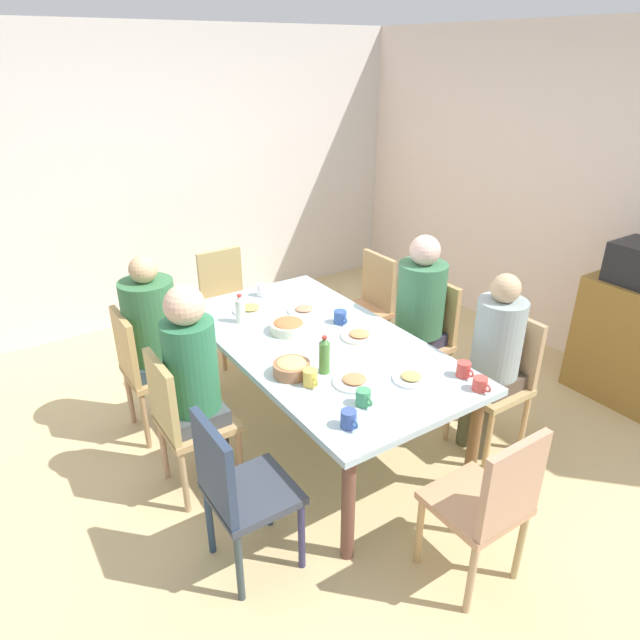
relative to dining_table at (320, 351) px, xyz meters
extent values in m
plane|color=#CFB57F|center=(0.00, 0.00, -0.65)|extent=(5.94, 5.94, 0.00)
cube|color=beige|center=(0.00, 2.46, 0.65)|extent=(5.19, 0.12, 2.60)
cube|color=silver|center=(-2.53, 0.00, 0.65)|extent=(0.12, 5.05, 2.60)
cube|color=#ADC7CD|center=(0.00, 0.00, 0.05)|extent=(2.05, 1.09, 0.04)
cylinder|color=brown|center=(-0.92, -0.45, -0.31)|extent=(0.07, 0.07, 0.68)
cylinder|color=brown|center=(0.92, -0.45, -0.31)|extent=(0.07, 0.07, 0.68)
cylinder|color=brown|center=(-0.92, 0.45, -0.31)|extent=(0.07, 0.07, 0.68)
cylinder|color=brown|center=(0.92, 0.45, -0.31)|extent=(0.07, 0.07, 0.68)
cube|color=tan|center=(-0.68, -0.85, -0.21)|extent=(0.40, 0.40, 0.04)
cylinder|color=tan|center=(-0.85, -1.02, -0.44)|extent=(0.04, 0.04, 0.43)
cylinder|color=tan|center=(-0.51, -1.02, -0.44)|extent=(0.04, 0.04, 0.43)
cylinder|color=tan|center=(-0.85, -0.68, -0.44)|extent=(0.04, 0.04, 0.43)
cylinder|color=tan|center=(-0.51, -0.68, -0.44)|extent=(0.04, 0.04, 0.43)
cube|color=tan|center=(-0.68, -1.03, 0.02)|extent=(0.38, 0.04, 0.45)
cylinder|color=#2E2E44|center=(-0.76, -0.75, -0.43)|extent=(0.09, 0.09, 0.45)
cylinder|color=#363748|center=(-0.60, -0.75, -0.43)|extent=(0.09, 0.09, 0.45)
cube|color=#283B42|center=(-0.68, -0.85, -0.15)|extent=(0.30, 0.30, 0.10)
cylinder|color=#366F42|center=(-0.68, -0.85, 0.16)|extent=(0.34, 0.34, 0.54)
sphere|color=tan|center=(-0.68, -0.85, 0.51)|extent=(0.17, 0.17, 0.17)
cube|color=tan|center=(-0.68, 0.85, -0.21)|extent=(0.40, 0.40, 0.04)
cylinder|color=tan|center=(-0.51, 1.02, -0.44)|extent=(0.04, 0.04, 0.43)
cylinder|color=tan|center=(-0.85, 1.02, -0.44)|extent=(0.04, 0.04, 0.43)
cylinder|color=tan|center=(-0.51, 0.68, -0.44)|extent=(0.04, 0.04, 0.43)
cylinder|color=tan|center=(-0.85, 0.68, -0.44)|extent=(0.04, 0.04, 0.43)
cube|color=tan|center=(-0.68, 1.03, 0.02)|extent=(0.38, 0.04, 0.45)
cube|color=#363A46|center=(0.68, -0.85, -0.21)|extent=(0.40, 0.40, 0.04)
cylinder|color=#253A52|center=(0.51, -1.02, -0.44)|extent=(0.04, 0.04, 0.43)
cylinder|color=#324043|center=(0.85, -1.02, -0.44)|extent=(0.04, 0.04, 0.43)
cylinder|color=#2A3F53|center=(0.51, -0.68, -0.44)|extent=(0.04, 0.04, 0.43)
cylinder|color=#322F56|center=(0.85, -0.68, -0.44)|extent=(0.04, 0.04, 0.43)
cube|color=#293750|center=(0.68, -1.03, 0.02)|extent=(0.38, 0.04, 0.45)
cube|color=tan|center=(0.00, 0.85, -0.21)|extent=(0.40, 0.40, 0.04)
cylinder|color=tan|center=(0.17, 1.02, -0.44)|extent=(0.04, 0.04, 0.43)
cylinder|color=tan|center=(-0.17, 1.02, -0.44)|extent=(0.04, 0.04, 0.43)
cylinder|color=tan|center=(0.17, 0.68, -0.44)|extent=(0.04, 0.04, 0.43)
cylinder|color=tan|center=(-0.17, 0.68, -0.44)|extent=(0.04, 0.04, 0.43)
cube|color=tan|center=(0.00, 1.03, 0.02)|extent=(0.38, 0.04, 0.45)
cylinder|color=#243048|center=(0.08, 0.75, -0.43)|extent=(0.09, 0.09, 0.45)
cylinder|color=#29294B|center=(-0.08, 0.75, -0.43)|extent=(0.09, 0.09, 0.45)
cube|color=#323046|center=(0.00, 0.85, -0.15)|extent=(0.30, 0.30, 0.10)
cylinder|color=#3B734E|center=(0.00, 0.85, 0.16)|extent=(0.34, 0.34, 0.52)
sphere|color=beige|center=(0.00, 0.85, 0.51)|extent=(0.21, 0.21, 0.21)
cube|color=tan|center=(0.68, 0.85, -0.21)|extent=(0.40, 0.40, 0.04)
cylinder|color=tan|center=(0.85, 1.02, -0.44)|extent=(0.04, 0.04, 0.43)
cylinder|color=tan|center=(0.51, 1.02, -0.44)|extent=(0.04, 0.04, 0.43)
cylinder|color=tan|center=(0.85, 0.68, -0.44)|extent=(0.04, 0.04, 0.43)
cylinder|color=tan|center=(0.51, 0.68, -0.44)|extent=(0.04, 0.04, 0.43)
cube|color=tan|center=(0.68, 1.03, 0.02)|extent=(0.38, 0.04, 0.45)
cylinder|color=brown|center=(0.76, 0.75, -0.43)|extent=(0.09, 0.09, 0.45)
cylinder|color=brown|center=(0.60, 0.75, -0.43)|extent=(0.09, 0.09, 0.45)
cube|color=brown|center=(0.68, 0.85, -0.15)|extent=(0.30, 0.30, 0.10)
cylinder|color=#91A0A2|center=(0.68, 0.85, 0.14)|extent=(0.30, 0.30, 0.49)
sphere|color=tan|center=(0.68, 0.85, 0.47)|extent=(0.18, 0.18, 0.18)
cube|color=tan|center=(0.00, -0.85, -0.21)|extent=(0.40, 0.40, 0.04)
cylinder|color=tan|center=(-0.17, -1.02, -0.44)|extent=(0.04, 0.04, 0.43)
cylinder|color=tan|center=(0.17, -1.02, -0.44)|extent=(0.04, 0.04, 0.43)
cylinder|color=tan|center=(-0.17, -0.68, -0.44)|extent=(0.04, 0.04, 0.43)
cylinder|color=tan|center=(0.17, -0.68, -0.44)|extent=(0.04, 0.04, 0.43)
cube|color=tan|center=(0.00, -1.03, 0.02)|extent=(0.38, 0.04, 0.45)
cylinder|color=#41373B|center=(-0.08, -0.75, -0.43)|extent=(0.09, 0.09, 0.45)
cylinder|color=#42383A|center=(0.08, -0.75, -0.43)|extent=(0.09, 0.09, 0.45)
cube|color=#424649|center=(0.00, -0.85, -0.15)|extent=(0.30, 0.30, 0.10)
cylinder|color=#2E734B|center=(0.00, -0.85, 0.16)|extent=(0.29, 0.29, 0.53)
sphere|color=beige|center=(0.00, -0.85, 0.53)|extent=(0.22, 0.22, 0.22)
cube|color=tan|center=(1.32, 0.00, -0.21)|extent=(0.40, 0.40, 0.04)
cylinder|color=tan|center=(1.49, -0.17, -0.44)|extent=(0.04, 0.04, 0.43)
cylinder|color=tan|center=(1.49, 0.17, -0.44)|extent=(0.04, 0.04, 0.43)
cylinder|color=tan|center=(1.15, -0.17, -0.44)|extent=(0.04, 0.04, 0.43)
cylinder|color=tan|center=(1.15, 0.17, -0.44)|extent=(0.04, 0.04, 0.43)
cube|color=tan|center=(1.50, 0.00, 0.02)|extent=(0.04, 0.38, 0.45)
cube|color=tan|center=(-1.32, 0.00, -0.21)|extent=(0.40, 0.40, 0.04)
cylinder|color=tan|center=(-1.49, 0.17, -0.44)|extent=(0.04, 0.04, 0.43)
cylinder|color=tan|center=(-1.49, -0.17, -0.44)|extent=(0.04, 0.04, 0.43)
cylinder|color=tan|center=(-1.15, 0.17, -0.44)|extent=(0.04, 0.04, 0.43)
cylinder|color=tan|center=(-1.15, -0.17, -0.44)|extent=(0.04, 0.04, 0.43)
cube|color=tan|center=(-1.50, 0.00, 0.02)|extent=(0.04, 0.38, 0.45)
cylinder|color=white|center=(0.51, -0.11, 0.07)|extent=(0.24, 0.24, 0.01)
ellipsoid|color=#C37F50|center=(0.51, -0.11, 0.09)|extent=(0.13, 0.13, 0.02)
cylinder|color=white|center=(-0.66, -0.15, 0.07)|extent=(0.25, 0.25, 0.01)
ellipsoid|color=tan|center=(-0.66, -0.15, 0.09)|extent=(0.14, 0.14, 0.02)
cylinder|color=white|center=(-0.43, 0.15, 0.07)|extent=(0.23, 0.23, 0.01)
ellipsoid|color=tan|center=(-0.43, 0.15, 0.09)|extent=(0.13, 0.13, 0.02)
cylinder|color=beige|center=(0.09, 0.24, 0.07)|extent=(0.24, 0.24, 0.01)
ellipsoid|color=tan|center=(0.09, 0.24, 0.09)|extent=(0.13, 0.13, 0.02)
cylinder|color=white|center=(0.66, 0.17, 0.07)|extent=(0.21, 0.21, 0.01)
ellipsoid|color=tan|center=(0.66, 0.17, 0.09)|extent=(0.11, 0.11, 0.02)
cylinder|color=beige|center=(-0.23, -0.09, 0.10)|extent=(0.24, 0.24, 0.06)
ellipsoid|color=#BB6D3E|center=(-0.23, -0.09, 0.13)|extent=(0.19, 0.19, 0.04)
cylinder|color=#9E6744|center=(0.24, -0.35, 0.10)|extent=(0.21, 0.21, 0.07)
ellipsoid|color=tan|center=(0.24, -0.35, 0.14)|extent=(0.17, 0.17, 0.04)
cylinder|color=#C9443D|center=(0.79, 0.44, 0.11)|extent=(0.08, 0.08, 0.09)
torus|color=#D4453C|center=(0.84, 0.44, 0.11)|extent=(0.05, 0.01, 0.05)
cylinder|color=#E9BE4E|center=(0.39, -0.33, 0.11)|extent=(0.08, 0.08, 0.09)
torus|color=#DDCB4A|center=(0.45, -0.33, 0.11)|extent=(0.05, 0.01, 0.05)
cylinder|color=white|center=(-0.85, 0.04, 0.11)|extent=(0.07, 0.07, 0.10)
torus|color=white|center=(-0.80, 0.04, 0.11)|extent=(0.05, 0.01, 0.05)
cylinder|color=#D2483F|center=(0.94, 0.41, 0.10)|extent=(0.08, 0.08, 0.07)
torus|color=#C24F46|center=(0.99, 0.41, 0.10)|extent=(0.05, 0.01, 0.05)
cylinder|color=#40905F|center=(0.70, -0.20, 0.11)|extent=(0.08, 0.08, 0.09)
torus|color=#4E8F5F|center=(0.75, -0.20, 0.11)|extent=(0.05, 0.01, 0.05)
cylinder|color=#2F4F97|center=(-0.15, 0.26, 0.11)|extent=(0.09, 0.09, 0.09)
torus|color=#375A9D|center=(-0.09, 0.26, 0.11)|extent=(0.05, 0.01, 0.05)
cylinder|color=#395195|center=(0.81, -0.37, 0.11)|extent=(0.08, 0.08, 0.09)
torus|color=#3B63A0|center=(0.86, -0.37, 0.11)|extent=(0.05, 0.01, 0.05)
cylinder|color=silver|center=(-0.53, -0.29, 0.15)|extent=(0.06, 0.06, 0.16)
cone|color=silver|center=(-0.53, -0.29, 0.24)|extent=(0.06, 0.06, 0.03)
cylinder|color=red|center=(-0.53, -0.29, 0.26)|extent=(0.03, 0.03, 0.01)
cylinder|color=#4F8338|center=(0.32, -0.19, 0.16)|extent=(0.06, 0.06, 0.19)
cone|color=#427638|center=(0.32, -0.19, 0.27)|extent=(0.06, 0.06, 0.03)
cylinder|color=red|center=(0.32, -0.19, 0.29)|extent=(0.03, 0.03, 0.01)
cube|color=olive|center=(0.84, 2.16, -0.20)|extent=(0.70, 0.44, 0.90)
camera|label=1|loc=(2.60, -1.73, 1.72)|focal=31.51mm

